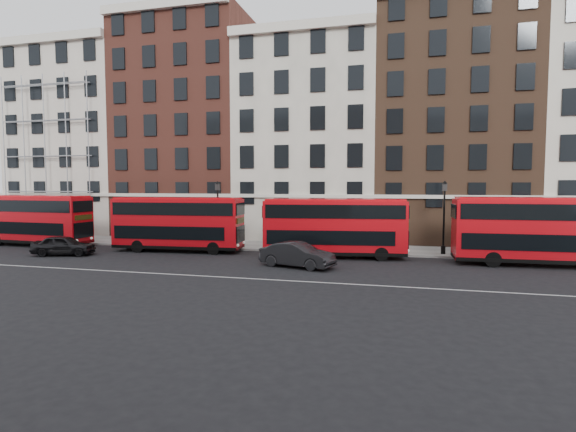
% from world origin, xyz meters
% --- Properties ---
extents(ground, '(120.00, 120.00, 0.00)m').
position_xyz_m(ground, '(0.00, 0.00, 0.00)').
color(ground, black).
rests_on(ground, ground).
extents(pavement, '(80.00, 5.00, 0.15)m').
position_xyz_m(pavement, '(0.00, 10.50, 0.07)').
color(pavement, gray).
rests_on(pavement, ground).
extents(kerb, '(80.00, 0.30, 0.16)m').
position_xyz_m(kerb, '(0.00, 8.00, 0.08)').
color(kerb, gray).
rests_on(kerb, ground).
extents(road_centre_line, '(70.00, 0.12, 0.01)m').
position_xyz_m(road_centre_line, '(0.00, -2.00, 0.01)').
color(road_centre_line, white).
rests_on(road_centre_line, ground).
extents(building_terrace, '(64.00, 11.95, 22.00)m').
position_xyz_m(building_terrace, '(-0.31, 17.88, 10.24)').
color(building_terrace, '#B6AC9E').
rests_on(building_terrace, ground).
extents(bus_a, '(10.29, 2.97, 4.27)m').
position_xyz_m(bus_a, '(-21.57, 6.23, 2.29)').
color(bus_a, red).
rests_on(bus_a, ground).
extents(bus_b, '(10.16, 3.14, 4.20)m').
position_xyz_m(bus_b, '(-8.12, 6.23, 2.26)').
color(bus_b, red).
rests_on(bus_b, ground).
extents(bus_c, '(10.17, 3.68, 4.18)m').
position_xyz_m(bus_c, '(4.06, 6.23, 2.24)').
color(bus_c, red).
rests_on(bus_c, ground).
extents(bus_d, '(10.52, 2.88, 4.38)m').
position_xyz_m(bus_d, '(17.18, 6.23, 2.35)').
color(bus_d, red).
rests_on(bus_d, ground).
extents(car_rear, '(4.65, 2.88, 1.48)m').
position_xyz_m(car_rear, '(-15.31, 2.38, 0.74)').
color(car_rear, black).
rests_on(car_rear, ground).
extents(car_front, '(5.06, 2.98, 1.58)m').
position_xyz_m(car_front, '(2.39, 2.03, 0.79)').
color(car_front, '#232326').
rests_on(car_front, ground).
extents(lamp_post_left, '(0.44, 0.44, 5.33)m').
position_xyz_m(lamp_post_left, '(-5.98, 9.04, 3.08)').
color(lamp_post_left, black).
rests_on(lamp_post_left, pavement).
extents(lamp_post_right, '(0.44, 0.44, 5.33)m').
position_xyz_m(lamp_post_right, '(11.65, 9.03, 3.08)').
color(lamp_post_right, black).
rests_on(lamp_post_right, pavement).
extents(iron_railings, '(6.60, 0.06, 1.00)m').
position_xyz_m(iron_railings, '(0.00, 12.70, 0.65)').
color(iron_railings, black).
rests_on(iron_railings, pavement).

